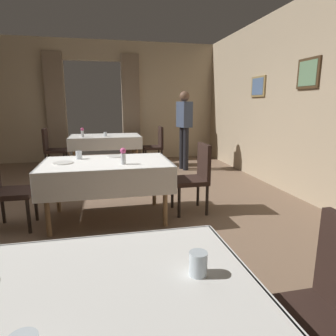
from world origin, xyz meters
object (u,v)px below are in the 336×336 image
(chair_mid_right, at_px, (195,175))
(glass_mid_d, at_px, (79,155))
(chair_mid_left, at_px, (4,187))
(chair_far_left, at_px, (52,147))
(flower_vase_mid, at_px, (123,155))
(glass_near_d, at_px, (198,264))
(glass_far_b, at_px, (105,134))
(plate_mid_b, at_px, (116,156))
(person_waiter_by_doorway, at_px, (184,124))
(dining_table_near, at_px, (76,319))
(chair_far_right, at_px, (156,144))
(plate_mid_c, at_px, (63,163))
(dining_table_mid, at_px, (107,169))
(chair_near_right, at_px, (327,310))
(flower_vase_far, at_px, (82,132))
(dining_table_far, at_px, (105,139))

(chair_mid_right, relative_size, glass_mid_d, 8.93)
(chair_mid_left, bearing_deg, chair_far_left, 89.85)
(chair_mid_right, relative_size, flower_vase_mid, 4.78)
(glass_near_d, height_order, glass_mid_d, glass_mid_d)
(glass_near_d, distance_m, glass_far_b, 5.55)
(flower_vase_mid, relative_size, plate_mid_b, 0.84)
(chair_mid_left, relative_size, plate_mid_b, 4.04)
(glass_mid_d, bearing_deg, chair_mid_left, -159.90)
(person_waiter_by_doorway, bearing_deg, glass_near_d, -104.96)
(dining_table_near, xyz_separation_m, chair_far_right, (1.33, 5.78, -0.15))
(glass_far_b, bearing_deg, plate_mid_b, -87.52)
(glass_near_d, height_order, glass_far_b, glass_near_d)
(flower_vase_mid, distance_m, glass_mid_d, 0.71)
(chair_far_left, height_order, plate_mid_b, chair_far_left)
(plate_mid_c, height_order, glass_far_b, glass_far_b)
(plate_mid_b, height_order, person_waiter_by_doorway, person_waiter_by_doorway)
(chair_far_right, distance_m, flower_vase_mid, 3.53)
(plate_mid_b, bearing_deg, glass_far_b, 92.48)
(dining_table_mid, bearing_deg, glass_mid_d, 145.38)
(flower_vase_mid, distance_m, person_waiter_by_doorway, 3.21)
(dining_table_mid, xyz_separation_m, plate_mid_b, (0.13, 0.32, 0.10))
(flower_vase_mid, bearing_deg, plate_mid_b, 96.74)
(chair_far_left, bearing_deg, chair_near_right, -70.00)
(chair_mid_left, xyz_separation_m, plate_mid_c, (0.65, 0.05, 0.24))
(glass_near_d, xyz_separation_m, glass_mid_d, (-0.68, 2.82, 0.00))
(dining_table_mid, bearing_deg, dining_table_near, -93.24)
(chair_far_right, height_order, glass_near_d, chair_far_right)
(dining_table_mid, distance_m, chair_mid_right, 1.17)
(dining_table_mid, relative_size, person_waiter_by_doorway, 0.91)
(plate_mid_b, relative_size, person_waiter_by_doorway, 0.13)
(dining_table_mid, distance_m, flower_vase_far, 2.94)
(dining_table_mid, bearing_deg, dining_table_far, 89.76)
(plate_mid_c, relative_size, person_waiter_by_doorway, 0.14)
(flower_vase_mid, xyz_separation_m, glass_mid_d, (-0.54, 0.46, -0.05))
(dining_table_far, bearing_deg, chair_mid_left, -110.24)
(chair_far_left, relative_size, glass_mid_d, 8.93)
(chair_far_right, relative_size, person_waiter_by_doorway, 0.54)
(chair_far_left, height_order, flower_vase_far, flower_vase_far)
(dining_table_far, distance_m, chair_near_right, 5.84)
(dining_table_near, height_order, plate_mid_b, plate_mid_b)
(glass_near_d, bearing_deg, glass_far_b, 93.32)
(glass_mid_d, bearing_deg, person_waiter_by_doorway, 48.84)
(dining_table_far, height_order, plate_mid_b, plate_mid_b)
(chair_near_right, bearing_deg, dining_table_far, 99.25)
(glass_far_b, height_order, person_waiter_by_doorway, person_waiter_by_doorway)
(chair_near_right, distance_m, chair_mid_right, 2.66)
(chair_near_right, height_order, plate_mid_c, chair_near_right)
(person_waiter_by_doorway, bearing_deg, chair_near_right, -98.38)
(glass_far_b, bearing_deg, flower_vase_mid, -86.80)
(dining_table_near, xyz_separation_m, chair_near_right, (1.10, -0.00, -0.15))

